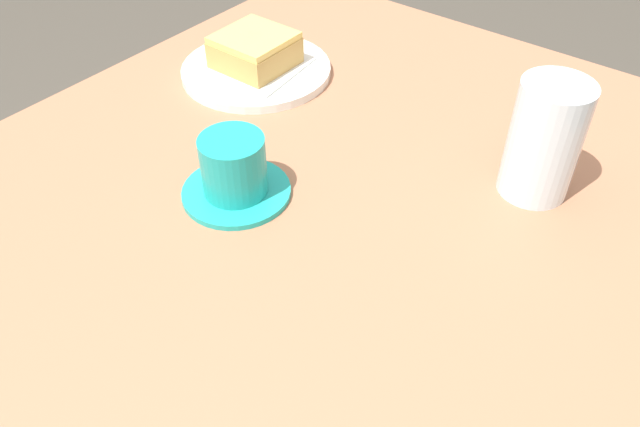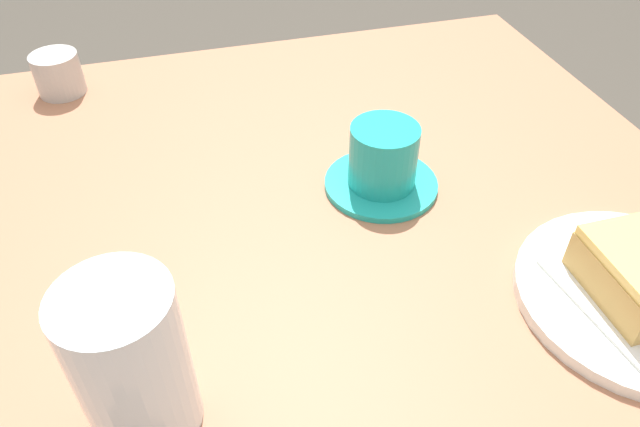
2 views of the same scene
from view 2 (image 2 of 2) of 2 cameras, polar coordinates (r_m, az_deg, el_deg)
The scene contains 5 objects.
table at distance 0.64m, azimuth 3.15°, elevation -9.67°, with size 0.91×0.79×0.71m.
plate_glazed_square at distance 0.58m, azimuth 28.34°, elevation -7.03°, with size 0.21×0.21×0.01m, color white.
water_glass at distance 0.42m, azimuth -17.64°, elevation -13.66°, with size 0.08×0.08×0.13m, color silver.
coffee_cup at distance 0.62m, azimuth 6.07°, elevation 5.02°, with size 0.12×0.12×0.07m.
sugar_jar at distance 0.86m, azimuth -23.88°, elevation 12.19°, with size 0.06×0.06×0.05m, color #B9B6B2.
Camera 2 is at (-0.38, 0.14, 1.11)m, focal length 33.25 mm.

